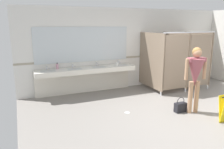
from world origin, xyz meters
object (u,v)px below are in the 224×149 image
soap_dispenser (57,66)px  paper_cup (117,64)px  person_standing (195,72)px  handbag (180,107)px

soap_dispenser → paper_cup: (1.86, -0.23, -0.03)m
person_standing → soap_dispenser: person_standing is taller
person_standing → soap_dispenser: bearing=137.3°
soap_dispenser → paper_cup: bearing=-7.2°
person_standing → handbag: size_ratio=4.18×
handbag → paper_cup: (-0.74, 2.27, 0.78)m
handbag → soap_dispenser: bearing=136.1°
handbag → paper_cup: 2.51m
person_standing → handbag: bearing=152.4°
person_standing → soap_dispenser: (-2.87, 2.64, -0.10)m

